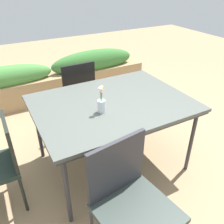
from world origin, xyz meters
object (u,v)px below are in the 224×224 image
(flower_vase, at_px, (101,102))
(planter_box, at_px, (54,79))
(chair_far_side, at_px, (76,91))
(dining_table, at_px, (112,106))
(chair_near_left, at_px, (130,198))

(flower_vase, distance_m, planter_box, 2.07)
(chair_far_side, bearing_deg, dining_table, -88.04)
(chair_near_left, relative_size, chair_far_side, 1.02)
(planter_box, bearing_deg, chair_far_side, -87.35)
(dining_table, xyz_separation_m, planter_box, (-0.09, 1.86, -0.40))
(planter_box, bearing_deg, flower_vase, -92.53)
(flower_vase, relative_size, planter_box, 0.08)
(chair_far_side, xyz_separation_m, flower_vase, (-0.13, -1.03, 0.36))
(chair_near_left, bearing_deg, planter_box, -103.26)
(dining_table, xyz_separation_m, chair_far_side, (-0.04, 0.90, -0.21))
(chair_near_left, bearing_deg, dining_table, -119.16)
(chair_far_side, distance_m, planter_box, 0.98)
(chair_near_left, relative_size, planter_box, 0.29)
(dining_table, relative_size, chair_near_left, 1.58)
(chair_near_left, xyz_separation_m, flower_vase, (0.17, 0.77, 0.34))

